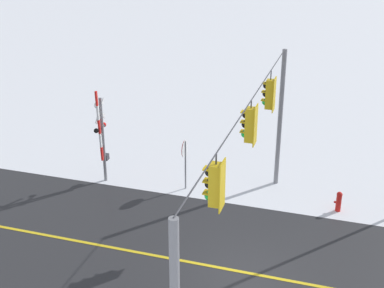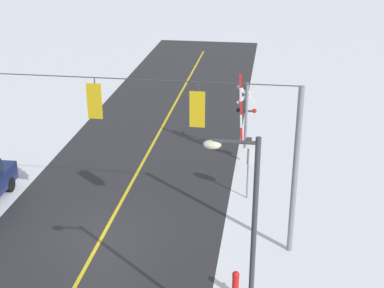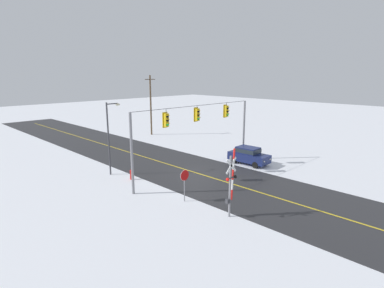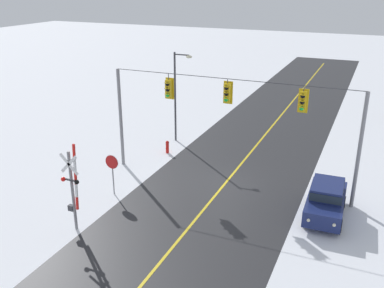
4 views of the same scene
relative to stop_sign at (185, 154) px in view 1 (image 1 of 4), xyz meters
name	(u,v)px [view 1 (image 1 of 4)]	position (x,y,z in m)	size (l,w,h in m)	color
ground_plane	(243,272)	(5.24, 3.80, -1.71)	(160.00, 160.00, 0.00)	white
signal_span	(248,160)	(5.29, 3.79, 2.56)	(14.20, 0.47, 6.22)	gray
stop_sign	(185,154)	(0.00, 0.00, 0.00)	(0.80, 0.09, 2.35)	gray
railroad_crossing	(102,135)	(0.36, -3.78, 0.54)	(0.98, 0.31, 4.41)	gray
fire_hydrant	(339,201)	(-0.01, 6.66, -1.25)	(0.24, 0.31, 0.88)	red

